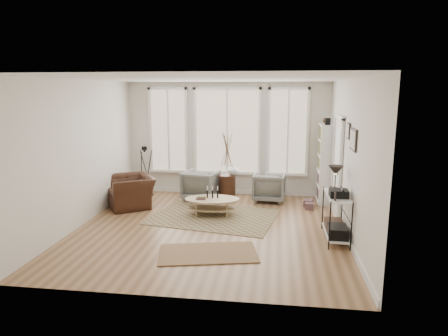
# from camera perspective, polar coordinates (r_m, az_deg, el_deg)

# --- Properties ---
(room) EXTENTS (5.50, 5.54, 2.90)m
(room) POSITION_cam_1_polar(r_m,az_deg,el_deg) (7.69, -1.89, 1.61)
(room) COLOR #976E4A
(room) RESTS_ON ground
(bay_window) EXTENTS (4.14, 0.12, 2.24)m
(bay_window) POSITION_cam_1_polar(r_m,az_deg,el_deg) (10.31, 0.45, 5.03)
(bay_window) COLOR #CDB085
(bay_window) RESTS_ON ground
(door) EXTENTS (0.09, 1.06, 2.22)m
(door) POSITION_cam_1_polar(r_m,az_deg,el_deg) (8.84, 15.89, 0.43)
(door) COLOR silver
(door) RESTS_ON ground
(bookcase) EXTENTS (0.31, 0.85, 2.06)m
(bookcase) POSITION_cam_1_polar(r_m,az_deg,el_deg) (9.90, 14.20, 0.63)
(bookcase) COLOR white
(bookcase) RESTS_ON ground
(low_shelf) EXTENTS (0.38, 1.08, 1.30)m
(low_shelf) POSITION_cam_1_polar(r_m,az_deg,el_deg) (7.57, 15.76, -6.08)
(low_shelf) COLOR white
(low_shelf) RESTS_ON ground
(wall_art) EXTENTS (0.04, 0.88, 0.44)m
(wall_art) POSITION_cam_1_polar(r_m,az_deg,el_deg) (7.35, 17.81, 4.20)
(wall_art) COLOR black
(wall_art) RESTS_ON ground
(rug_main) EXTENTS (2.88, 2.36, 0.01)m
(rug_main) POSITION_cam_1_polar(r_m,az_deg,el_deg) (8.70, -1.40, -6.91)
(rug_main) COLOR brown
(rug_main) RESTS_ON ground
(rug_runner) EXTENTS (1.78, 1.23, 0.01)m
(rug_runner) POSITION_cam_1_polar(r_m,az_deg,el_deg) (6.82, -2.31, -12.02)
(rug_runner) COLOR brown
(rug_runner) RESTS_ON ground
(coffee_table) EXTENTS (1.24, 0.85, 0.54)m
(coffee_table) POSITION_cam_1_polar(r_m,az_deg,el_deg) (8.72, -1.75, -4.89)
(coffee_table) COLOR tan
(coffee_table) RESTS_ON ground
(armchair_left) EXTENTS (0.93, 0.95, 0.74)m
(armchair_left) POSITION_cam_1_polar(r_m,az_deg,el_deg) (9.94, -3.29, -2.46)
(armchair_left) COLOR slate
(armchair_left) RESTS_ON ground
(armchair_right) EXTENTS (0.81, 0.83, 0.70)m
(armchair_right) POSITION_cam_1_polar(r_m,az_deg,el_deg) (9.87, 6.48, -2.72)
(armchair_right) COLOR slate
(armchair_right) RESTS_ON ground
(side_table) EXTENTS (0.42, 0.42, 1.77)m
(side_table) POSITION_cam_1_polar(r_m,az_deg,el_deg) (9.82, 0.45, 0.27)
(side_table) COLOR #341B11
(side_table) RESTS_ON ground
(vase) EXTENTS (0.31, 0.31, 0.26)m
(vase) POSITION_cam_1_polar(r_m,az_deg,el_deg) (9.87, 1.28, -0.21)
(vase) COLOR silver
(vase) RESTS_ON side_table
(accent_chair) EXTENTS (1.46, 1.42, 0.72)m
(accent_chair) POSITION_cam_1_polar(r_m,az_deg,el_deg) (9.60, -13.26, -3.29)
(accent_chair) COLOR #341B11
(accent_chair) RESTS_ON ground
(tripod_camera) EXTENTS (0.46, 0.46, 1.30)m
(tripod_camera) POSITION_cam_1_polar(r_m,az_deg,el_deg) (10.32, -11.18, -0.83)
(tripod_camera) COLOR black
(tripod_camera) RESTS_ON ground
(book_stack_near) EXTENTS (0.25, 0.29, 0.16)m
(book_stack_near) POSITION_cam_1_polar(r_m,az_deg,el_deg) (9.63, 11.97, -4.90)
(book_stack_near) COLOR brown
(book_stack_near) RESTS_ON ground
(book_stack_far) EXTENTS (0.19, 0.24, 0.15)m
(book_stack_far) POSITION_cam_1_polar(r_m,az_deg,el_deg) (9.42, 12.06, -5.30)
(book_stack_far) COLOR brown
(book_stack_far) RESTS_ON ground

